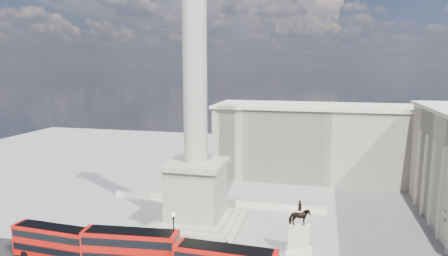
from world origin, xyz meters
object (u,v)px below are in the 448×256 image
nelsons_column (196,148)px  victorian_lamp (174,233)px  red_bus_b (131,248)px  pedestrian_crossing (227,247)px  equestrian_statue (299,235)px  red_bus_a (53,242)px

nelsons_column → victorian_lamp: size_ratio=7.38×
red_bus_b → pedestrian_crossing: 12.84m
red_bus_b → equestrian_statue: 22.34m
nelsons_column → pedestrian_crossing: (6.60, -7.10, -12.04)m
red_bus_a → equestrian_statue: bearing=20.4°
red_bus_a → equestrian_statue: 32.85m
nelsons_column → red_bus_b: size_ratio=4.02×
red_bus_b → victorian_lamp: 5.60m
nelsons_column → pedestrian_crossing: size_ratio=28.55×
red_bus_a → nelsons_column: bearing=46.3°
red_bus_a → red_bus_b: red_bus_b is taller
victorian_lamp → red_bus_b: bearing=-150.2°
nelsons_column → red_bus_b: (-4.17, -13.88, -10.33)m
equestrian_statue → pedestrian_crossing: equestrian_statue is taller
red_bus_a → pedestrian_crossing: (21.87, 7.08, -1.49)m
red_bus_b → victorian_lamp: (4.71, 2.69, 1.39)m
nelsons_column → victorian_lamp: bearing=-87.3°
red_bus_a → red_bus_b: bearing=5.0°
nelsons_column → red_bus_b: 17.79m
victorian_lamp → pedestrian_crossing: size_ratio=3.87×
victorian_lamp → pedestrian_crossing: 7.94m
red_bus_a → equestrian_statue: equestrian_statue is taller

